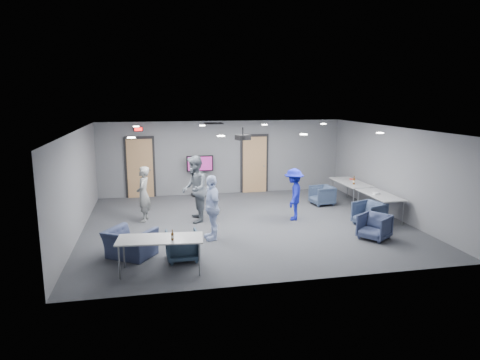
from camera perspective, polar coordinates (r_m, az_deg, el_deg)
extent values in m
plane|color=#323439|center=(12.31, 0.82, -5.80)|extent=(9.00, 9.00, 0.00)
plane|color=silver|center=(11.81, 0.86, 6.83)|extent=(9.00, 9.00, 0.00)
cube|color=slate|center=(15.87, -2.31, 3.02)|extent=(9.00, 0.02, 2.70)
cube|color=slate|center=(8.23, 6.93, -4.70)|extent=(9.00, 0.02, 2.70)
cube|color=slate|center=(11.87, -20.88, -0.47)|extent=(0.02, 8.00, 2.70)
cube|color=slate|center=(13.68, 19.57, 1.08)|extent=(0.02, 8.00, 2.70)
cube|color=black|center=(15.67, -13.18, 1.63)|extent=(1.06, 0.06, 2.24)
cube|color=tan|center=(15.64, -13.17, 1.50)|extent=(0.90, 0.05, 2.10)
cylinder|color=gray|center=(15.59, -11.88, 1.34)|extent=(0.04, 0.10, 0.04)
cube|color=black|center=(16.11, 1.93, 2.17)|extent=(1.06, 0.06, 2.24)
cube|color=tan|center=(16.08, 1.96, 2.05)|extent=(0.90, 0.05, 2.10)
cylinder|color=gray|center=(16.13, 3.21, 1.88)|extent=(0.04, 0.10, 0.04)
cube|color=black|center=(15.48, -13.40, 6.62)|extent=(0.32, 0.06, 0.16)
cube|color=#FF0C0C|center=(15.44, -13.41, 6.61)|extent=(0.26, 0.02, 0.11)
cube|color=black|center=(14.47, -3.54, 7.54)|extent=(0.60, 0.60, 0.03)
cylinder|color=white|center=(9.75, -14.29, 5.49)|extent=(0.18, 0.18, 0.02)
cylinder|color=white|center=(13.33, -13.67, 6.94)|extent=(0.18, 0.18, 0.02)
cylinder|color=white|center=(9.86, -2.55, 5.89)|extent=(0.18, 0.18, 0.02)
cylinder|color=white|center=(13.42, -5.04, 7.24)|extent=(0.18, 0.18, 0.02)
cylinder|color=white|center=(10.37, 8.48, 6.03)|extent=(0.18, 0.18, 0.02)
cylinder|color=white|center=(13.80, 3.30, 7.37)|extent=(0.18, 0.18, 0.02)
cylinder|color=white|center=(11.22, 18.17, 5.98)|extent=(0.18, 0.18, 0.02)
cylinder|color=white|center=(14.44, 11.05, 7.35)|extent=(0.18, 0.18, 0.02)
imported|color=gray|center=(12.65, -12.75, -1.85)|extent=(0.48, 0.64, 1.61)
imported|color=#535A63|center=(12.33, -6.08, -1.21)|extent=(0.82, 1.01, 1.93)
imported|color=#C5D5FD|center=(10.82, -3.77, -3.65)|extent=(0.50, 1.01, 1.66)
imported|color=#1920A3|center=(12.61, 7.17, -1.91)|extent=(0.91, 1.13, 1.52)
imported|color=#384661|center=(14.58, 10.88, -2.02)|extent=(0.77, 0.76, 0.64)
imported|color=#394763|center=(12.58, 16.84, -4.32)|extent=(0.94, 0.93, 0.67)
imported|color=#353D5B|center=(11.45, 17.47, -5.96)|extent=(0.97, 0.97, 0.64)
imported|color=#374A5F|center=(9.68, -7.70, -8.65)|extent=(0.72, 0.74, 0.65)
imported|color=#384060|center=(10.05, -14.43, -8.16)|extent=(1.31, 1.27, 0.65)
cube|color=#A8AAAC|center=(14.95, 14.57, -0.31)|extent=(0.79, 1.90, 0.03)
cylinder|color=gray|center=(15.66, 12.08, -1.05)|extent=(0.04, 0.04, 0.70)
cylinder|color=gray|center=(14.13, 14.90, -2.49)|extent=(0.04, 0.04, 0.70)
cylinder|color=gray|center=(15.92, 14.15, -0.94)|extent=(0.04, 0.04, 0.70)
cylinder|color=gray|center=(14.42, 17.14, -2.34)|extent=(0.04, 0.04, 0.70)
cube|color=#A8AAAC|center=(13.31, 18.17, -1.89)|extent=(0.72, 1.73, 0.03)
cylinder|color=gray|center=(13.93, 15.48, -2.71)|extent=(0.04, 0.04, 0.70)
cylinder|color=gray|center=(12.60, 18.72, -4.35)|extent=(0.04, 0.04, 0.70)
cylinder|color=gray|center=(14.19, 17.50, -2.57)|extent=(0.04, 0.04, 0.70)
cylinder|color=gray|center=(12.89, 20.88, -4.15)|extent=(0.04, 0.04, 0.70)
cube|color=#A8AAAC|center=(8.97, -10.60, -7.73)|extent=(1.80, 0.90, 0.03)
cylinder|color=gray|center=(9.32, -5.48, -9.22)|extent=(0.04, 0.04, 0.70)
cylinder|color=gray|center=(9.45, -15.23, -9.29)|extent=(0.04, 0.04, 0.70)
cylinder|color=gray|center=(8.80, -5.44, -10.50)|extent=(0.04, 0.04, 0.70)
cylinder|color=gray|center=(8.93, -15.80, -10.55)|extent=(0.04, 0.04, 0.70)
cylinder|color=#54300E|center=(8.77, -9.00, -7.46)|extent=(0.06, 0.06, 0.16)
cylinder|color=#54300E|center=(8.74, -9.02, -6.76)|extent=(0.02, 0.02, 0.07)
cylinder|color=beige|center=(8.77, -9.00, -7.46)|extent=(0.06, 0.06, 0.05)
cylinder|color=#54300E|center=(14.54, 14.95, -0.18)|extent=(0.07, 0.07, 0.20)
cylinder|color=#54300E|center=(14.52, 14.98, 0.38)|extent=(0.03, 0.03, 0.09)
cylinder|color=beige|center=(14.54, 14.95, -0.18)|extent=(0.08, 0.08, 0.07)
cube|color=#D53D35|center=(15.36, 14.76, 0.12)|extent=(0.20, 0.15, 0.04)
cube|color=white|center=(13.26, 17.70, -1.74)|extent=(0.22, 0.17, 0.05)
cube|color=black|center=(15.74, -5.30, -1.97)|extent=(0.64, 0.46, 0.06)
cylinder|color=black|center=(15.63, -5.34, 0.05)|extent=(0.06, 0.06, 1.10)
cube|color=black|center=(15.52, -5.37, 2.22)|extent=(0.97, 0.07, 0.57)
cube|color=#751A5C|center=(15.47, -5.35, 2.19)|extent=(0.87, 0.01, 0.50)
cylinder|color=black|center=(12.53, 0.38, 6.53)|extent=(0.04, 0.04, 0.22)
cube|color=black|center=(12.54, 0.38, 5.71)|extent=(0.45, 0.42, 0.15)
cylinder|color=black|center=(12.38, 0.54, 5.63)|extent=(0.08, 0.06, 0.08)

